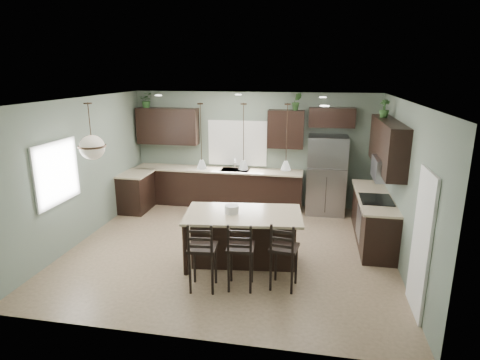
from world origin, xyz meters
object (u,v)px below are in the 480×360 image
(bar_stool_right, at_px, (284,255))
(plant_back_left, at_px, (147,100))
(bar_stool_center, at_px, (241,255))
(kitchen_island, at_px, (243,238))
(refrigerator, at_px, (326,175))
(bar_stool_left, at_px, (203,255))
(serving_dish, at_px, (232,209))

(bar_stool_right, relative_size, plant_back_left, 3.01)
(bar_stool_center, bearing_deg, kitchen_island, 92.22)
(bar_stool_center, distance_m, plant_back_left, 5.42)
(bar_stool_center, bearing_deg, refrigerator, 65.23)
(refrigerator, relative_size, bar_stool_right, 1.67)
(kitchen_island, xyz_separation_m, bar_stool_right, (0.77, -0.71, 0.09))
(bar_stool_right, xyz_separation_m, plant_back_left, (-3.76, 3.82, 2.03))
(refrigerator, height_order, bar_stool_left, refrigerator)
(refrigerator, relative_size, serving_dish, 7.71)
(bar_stool_left, distance_m, plant_back_left, 5.22)
(kitchen_island, height_order, plant_back_left, plant_back_left)
(refrigerator, relative_size, bar_stool_left, 1.63)
(kitchen_island, xyz_separation_m, bar_stool_left, (-0.46, -0.98, 0.11))
(serving_dish, distance_m, bar_stool_center, 0.97)
(bar_stool_left, bearing_deg, serving_dish, 69.33)
(bar_stool_right, bearing_deg, bar_stool_center, -161.03)
(bar_stool_right, height_order, plant_back_left, plant_back_left)
(refrigerator, distance_m, kitchen_island, 3.31)
(refrigerator, xyz_separation_m, plant_back_left, (-4.45, 0.17, 1.66))
(kitchen_island, relative_size, plant_back_left, 5.42)
(bar_stool_left, xyz_separation_m, plant_back_left, (-2.54, 4.09, 2.02))
(plant_back_left, bearing_deg, bar_stool_right, -45.44)
(bar_stool_right, distance_m, plant_back_left, 5.73)
(bar_stool_right, bearing_deg, refrigerator, 87.13)
(bar_stool_right, bearing_deg, kitchen_island, 145.03)
(kitchen_island, bearing_deg, bar_stool_center, -89.46)
(bar_stool_center, height_order, bar_stool_right, bar_stool_center)
(serving_dish, xyz_separation_m, plant_back_left, (-2.80, 3.13, 1.59))
(bar_stool_center, bearing_deg, plant_back_left, 123.08)
(bar_stool_left, height_order, bar_stool_center, bar_stool_left)
(serving_dish, bearing_deg, plant_back_left, 131.76)
(kitchen_island, height_order, bar_stool_right, bar_stool_right)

